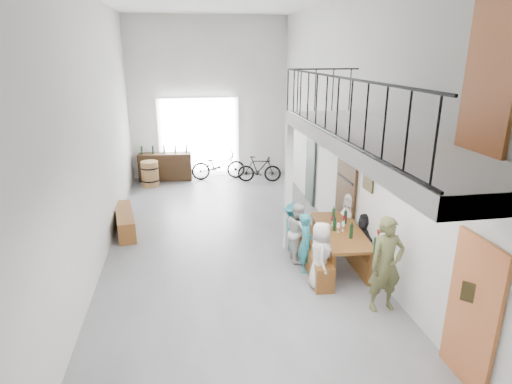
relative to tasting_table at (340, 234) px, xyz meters
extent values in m
plane|color=slate|center=(-2.20, 1.40, -0.71)|extent=(12.00, 12.00, 0.00)
plane|color=silver|center=(-2.20, 7.40, 2.04)|extent=(5.50, 0.00, 5.50)
plane|color=silver|center=(-2.20, -4.60, 2.04)|extent=(5.50, 0.00, 5.50)
plane|color=silver|center=(-4.95, 1.40, 2.04)|extent=(0.00, 12.00, 12.00)
plane|color=silver|center=(0.55, 1.40, 2.04)|extent=(0.00, 12.00, 12.00)
cube|color=white|center=(-2.60, 7.34, 0.69)|extent=(2.80, 0.08, 2.80)
cube|color=#AD5A2E|center=(0.50, -3.50, 0.34)|extent=(0.06, 0.95, 2.10)
cube|color=#3A2611|center=(0.50, 1.10, 0.29)|extent=(0.06, 1.10, 2.00)
cube|color=#2E392F|center=(0.50, 3.90, 0.29)|extent=(0.06, 0.80, 2.00)
cube|color=#AD5A2E|center=(0.50, -3.10, 3.39)|extent=(0.06, 0.90, 1.95)
cube|color=#382E16|center=(0.52, 0.00, 1.19)|extent=(0.04, 0.45, 0.55)
cylinder|color=white|center=(0.51, 2.60, 1.69)|extent=(0.04, 0.28, 0.28)
cube|color=silver|center=(-0.20, -1.80, 2.29)|extent=(1.50, 5.60, 0.25)
cube|color=black|center=(-0.93, -1.80, 3.27)|extent=(0.03, 5.60, 0.03)
cube|color=black|center=(-0.93, -1.80, 2.44)|extent=(0.03, 5.60, 0.03)
cube|color=black|center=(-0.20, 0.98, 3.27)|extent=(1.50, 0.03, 0.03)
cube|color=silver|center=(-0.90, 0.95, 0.73)|extent=(0.14, 0.14, 2.88)
cube|color=brown|center=(0.00, 0.00, 0.05)|extent=(1.08, 2.20, 0.06)
cube|color=brown|center=(-0.45, -0.87, -0.34)|extent=(0.08, 0.08, 0.73)
cube|color=brown|center=(0.27, -0.94, -0.34)|extent=(0.08, 0.08, 0.73)
cube|color=brown|center=(-0.27, 0.94, -0.34)|extent=(0.08, 0.08, 0.73)
cube|color=brown|center=(0.45, 0.87, -0.34)|extent=(0.08, 0.08, 0.73)
cube|color=brown|center=(-0.58, -0.02, -0.46)|extent=(0.51, 2.20, 0.50)
cube|color=brown|center=(0.37, 0.08, -0.48)|extent=(0.30, 2.00, 0.46)
cylinder|color=black|center=(-0.15, -0.01, 0.26)|extent=(0.07, 0.07, 0.35)
cylinder|color=black|center=(0.21, 0.31, 0.26)|extent=(0.07, 0.07, 0.35)
cylinder|color=black|center=(0.05, -0.43, 0.26)|extent=(0.07, 0.07, 0.35)
cylinder|color=black|center=(0.01, 0.50, 0.26)|extent=(0.07, 0.07, 0.35)
cube|color=brown|center=(-4.70, 2.62, -0.45)|extent=(0.71, 1.88, 0.52)
cylinder|color=olive|center=(-4.31, 6.39, -0.28)|extent=(0.57, 0.57, 0.86)
cylinder|color=black|center=(-4.31, 6.39, -0.49)|extent=(0.58, 0.58, 0.05)
cylinder|color=black|center=(-4.31, 6.39, -0.06)|extent=(0.58, 0.58, 0.05)
cube|color=#3A2611|center=(-3.82, 7.05, -0.23)|extent=(1.85, 0.62, 0.96)
cylinder|color=black|center=(-4.58, 7.06, 0.39)|extent=(0.06, 0.06, 0.28)
cylinder|color=black|center=(-4.20, 7.03, 0.39)|extent=(0.06, 0.06, 0.28)
cylinder|color=black|center=(-3.82, 7.04, 0.39)|extent=(0.06, 0.06, 0.28)
cylinder|color=black|center=(-3.45, 7.03, 0.39)|extent=(0.06, 0.06, 0.28)
cylinder|color=black|center=(-3.07, 7.03, 0.39)|extent=(0.06, 0.06, 0.28)
imported|color=silver|center=(-0.69, -0.79, -0.05)|extent=(0.56, 0.73, 1.32)
imported|color=teal|center=(-0.79, -0.14, -0.08)|extent=(0.41, 0.52, 1.26)
imported|color=silver|center=(-0.81, 0.38, -0.05)|extent=(0.50, 0.64, 1.31)
imported|color=teal|center=(-0.81, 0.88, -0.14)|extent=(0.55, 0.80, 1.13)
imported|color=#B32B1E|center=(0.61, -0.58, -0.19)|extent=(0.29, 0.62, 1.04)
imported|color=black|center=(0.54, 0.01, -0.15)|extent=(0.36, 1.05, 1.12)
imported|color=silver|center=(0.53, 0.79, -0.06)|extent=(0.58, 0.73, 1.30)
imported|color=brown|center=(0.18, -1.71, 0.15)|extent=(0.66, 0.46, 1.72)
imported|color=#1F5023|center=(0.25, 1.98, -0.50)|extent=(0.46, 0.44, 0.41)
imported|color=black|center=(-1.98, 6.86, -0.21)|extent=(1.91, 0.73, 0.99)
imported|color=black|center=(-0.61, 6.28, -0.25)|extent=(1.57, 0.70, 0.91)
camera|label=1|loc=(-3.11, -7.79, 3.61)|focal=30.00mm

